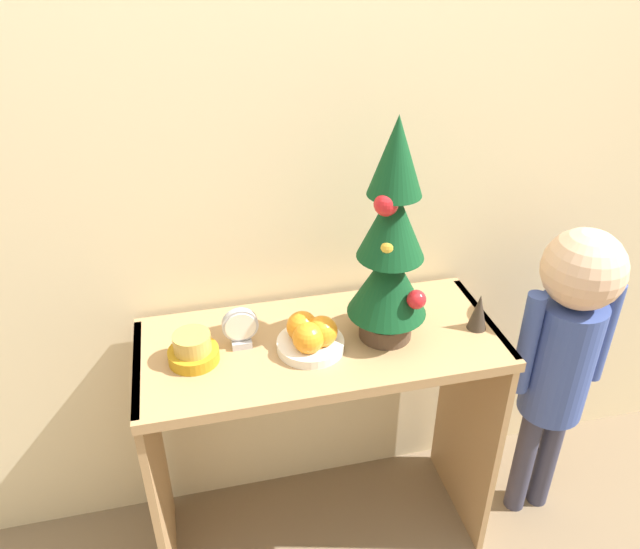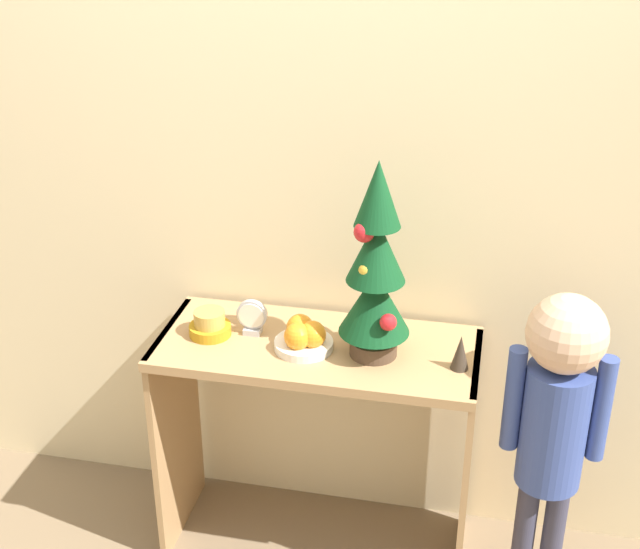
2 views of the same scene
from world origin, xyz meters
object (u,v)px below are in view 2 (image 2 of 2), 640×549
Objects in this scene: mini_tree at (376,270)px; fruit_bowl at (303,337)px; singing_bowl at (210,325)px; child_figure at (557,407)px; figurine at (460,352)px; desk_clock at (252,318)px.

fruit_bowl is at bearing -176.17° from mini_tree.
child_figure is (1.04, -0.05, -0.12)m from singing_bowl.
child_figure is (0.28, -0.02, -0.14)m from figurine.
mini_tree is 0.58× the size of child_figure.
desk_clock is at bearing 162.27° from fruit_bowl.
mini_tree is 0.65m from child_figure.
child_figure is at bearing -2.09° from fruit_bowl.
mini_tree is 0.31m from fruit_bowl.
mini_tree is 0.56m from singing_bowl.
desk_clock reaches higher than singing_bowl.
figurine is (0.25, -0.03, -0.22)m from mini_tree.
figurine is at bearing -2.56° from singing_bowl.
singing_bowl is at bearing 177.44° from figurine.
child_figure reaches higher than fruit_bowl.
figurine is at bearing 176.78° from child_figure.
fruit_bowl is at bearing -17.73° from desk_clock.
mini_tree is 5.65× the size of figurine.
desk_clock is 0.64m from figurine.
fruit_bowl is at bearing 177.91° from child_figure.
singing_bowl is at bearing 177.26° from child_figure.
singing_bowl is at bearing 175.65° from fruit_bowl.
fruit_bowl is at bearing -4.35° from singing_bowl.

